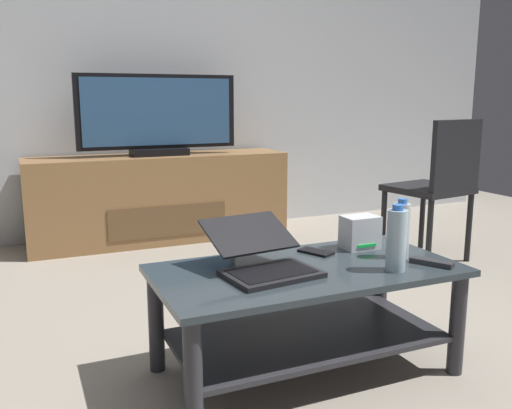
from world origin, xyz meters
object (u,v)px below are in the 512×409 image
at_px(water_bottle_near, 401,230).
at_px(water_bottle_far, 396,240).
at_px(coffee_table, 306,301).
at_px(cell_phone, 316,252).
at_px(television, 158,117).
at_px(laptop, 262,257).
at_px(tv_remote, 432,262).
at_px(media_cabinet, 160,198).
at_px(dining_chair, 438,182).
at_px(router_box, 360,232).

xyz_separation_m(water_bottle_near, water_bottle_far, (-0.12, -0.13, 0.00)).
bearing_deg(coffee_table, cell_phone, 50.61).
xyz_separation_m(coffee_table, cell_phone, (0.13, 0.15, 0.14)).
height_order(water_bottle_near, cell_phone, water_bottle_near).
xyz_separation_m(television, cell_phone, (0.15, -2.03, -0.48)).
height_order(laptop, tv_remote, laptop).
bearing_deg(water_bottle_near, water_bottle_far, -133.70).
bearing_deg(water_bottle_far, cell_phone, 115.59).
relative_size(media_cabinet, dining_chair, 2.05).
bearing_deg(coffee_table, media_cabinet, 90.48).
bearing_deg(media_cabinet, router_box, -80.31).
distance_m(coffee_table, water_bottle_near, 0.47).
height_order(coffee_table, router_box, router_box).
bearing_deg(laptop, media_cabinet, 85.95).
relative_size(water_bottle_far, tv_remote, 1.54).
relative_size(television, water_bottle_near, 4.85).
relative_size(television, dining_chair, 1.25).
height_order(media_cabinet, water_bottle_far, water_bottle_far).
height_order(coffee_table, laptop, laptop).
xyz_separation_m(water_bottle_far, tv_remote, (0.17, -0.00, -0.11)).
height_order(coffee_table, dining_chair, dining_chair).
bearing_deg(tv_remote, water_bottle_far, 149.83).
xyz_separation_m(television, tv_remote, (0.47, -2.35, -0.48)).
distance_m(media_cabinet, tv_remote, 2.42).
distance_m(television, water_bottle_far, 2.40).
bearing_deg(tv_remote, cell_phone, 105.40).
relative_size(coffee_table, water_bottle_far, 4.62).
bearing_deg(tv_remote, coffee_table, 130.12).
distance_m(laptop, router_box, 0.52).
xyz_separation_m(laptop, water_bottle_far, (0.45, -0.19, 0.06)).
relative_size(dining_chair, router_box, 6.14).
bearing_deg(television, water_bottle_far, -82.79).
bearing_deg(tv_remote, router_box, 80.33).
bearing_deg(laptop, tv_remote, -16.69).
xyz_separation_m(dining_chair, router_box, (-1.13, -0.80, -0.03)).
height_order(media_cabinet, tv_remote, media_cabinet).
distance_m(media_cabinet, water_bottle_far, 2.40).
height_order(television, dining_chair, television).
distance_m(laptop, water_bottle_near, 0.58).
relative_size(laptop, tv_remote, 2.62).
bearing_deg(tv_remote, water_bottle_near, 78.86).
xyz_separation_m(media_cabinet, dining_chair, (1.48, -1.26, 0.21)).
relative_size(television, laptop, 2.74).
relative_size(laptop, cell_phone, 3.00).
distance_m(water_bottle_near, tv_remote, 0.17).
distance_m(media_cabinet, laptop, 2.20).
xyz_separation_m(dining_chair, laptop, (-1.64, -0.92, -0.05)).
relative_size(laptop, water_bottle_near, 1.77).
bearing_deg(media_cabinet, cell_phone, -85.95).
height_order(television, router_box, television).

